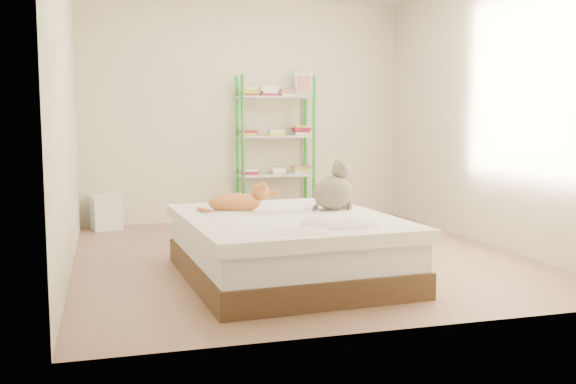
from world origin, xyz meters
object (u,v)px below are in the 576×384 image
object	(u,v)px
grey_cat	(333,185)
cardboard_box	(252,226)
white_bin	(106,212)
orange_cat	(235,200)
bed	(286,247)
shelf_unit	(276,147)

from	to	relation	value
grey_cat	cardboard_box	bearing A→B (deg)	14.03
grey_cat	white_bin	xyz separation A→B (m)	(-1.75, 2.41, -0.48)
grey_cat	cardboard_box	distance (m)	1.33
grey_cat	white_bin	bearing A→B (deg)	30.94
orange_cat	grey_cat	size ratio (longest dim) A/B	1.21
orange_cat	grey_cat	distance (m)	0.80
orange_cat	grey_cat	world-z (taller)	grey_cat
bed	orange_cat	distance (m)	0.54
orange_cat	cardboard_box	world-z (taller)	orange_cat
grey_cat	cardboard_box	world-z (taller)	grey_cat
cardboard_box	white_bin	size ratio (longest dim) A/B	1.47
bed	white_bin	xyz separation A→B (m)	(-1.30, 2.61, -0.04)
orange_cat	white_bin	world-z (taller)	orange_cat
shelf_unit	cardboard_box	world-z (taller)	shelf_unit
bed	white_bin	distance (m)	2.91
shelf_unit	cardboard_box	xyz separation A→B (m)	(-0.58, -1.27, -0.71)
orange_cat	grey_cat	bearing A→B (deg)	5.43
bed	cardboard_box	bearing A→B (deg)	84.86
bed	cardboard_box	distance (m)	1.36
orange_cat	cardboard_box	distance (m)	1.24
bed	shelf_unit	xyz separation A→B (m)	(0.62, 2.64, 0.64)
shelf_unit	white_bin	bearing A→B (deg)	-179.08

